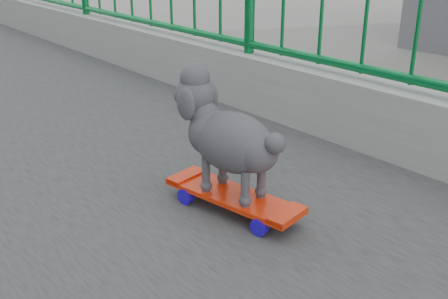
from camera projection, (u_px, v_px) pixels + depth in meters
skateboard at (233, 198)px, 1.83m from camera, size 0.24×0.54×0.07m
poodle at (228, 135)px, 1.76m from camera, size 0.25×0.47×0.39m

